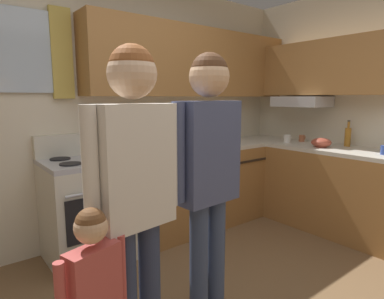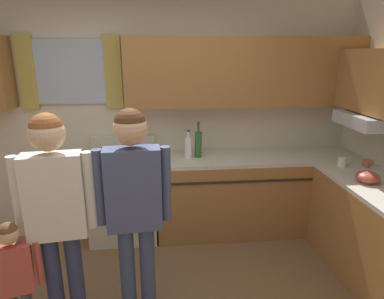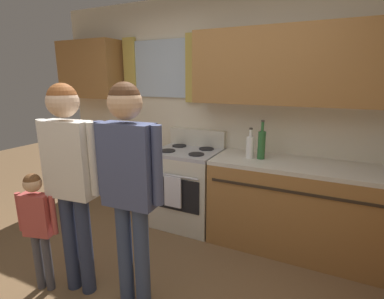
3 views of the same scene
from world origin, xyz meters
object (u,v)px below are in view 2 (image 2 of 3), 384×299
at_px(mixing_bowl, 368,177).
at_px(adult_holding_child, 56,205).
at_px(adult_in_plaid, 134,197).
at_px(mug_ceramic_white, 343,162).
at_px(bottle_wine_green, 198,144).
at_px(stove_oven, 124,196).
at_px(cup_terracotta, 367,163).
at_px(small_child, 15,274).
at_px(bottle_milk_white, 188,147).

bearing_deg(mixing_bowl, adult_holding_child, -168.34).
relative_size(mixing_bowl, adult_in_plaid, 0.12).
bearing_deg(mug_ceramic_white, adult_in_plaid, -155.96).
relative_size(bottle_wine_green, mixing_bowl, 1.91).
bearing_deg(stove_oven, cup_terracotta, -11.08).
distance_m(mug_ceramic_white, adult_in_plaid, 2.22).
distance_m(cup_terracotta, small_child, 3.22).
height_order(mug_ceramic_white, cup_terracotta, mug_ceramic_white).
bearing_deg(mug_ceramic_white, bottle_wine_green, 162.61).
height_order(stove_oven, small_child, stove_oven).
height_order(bottle_milk_white, adult_in_plaid, adult_in_plaid).
relative_size(cup_terracotta, small_child, 0.11).
bearing_deg(stove_oven, bottle_wine_green, 0.31).
bearing_deg(bottle_wine_green, mixing_bowl, -31.95).
bearing_deg(stove_oven, adult_holding_child, -101.18).
bearing_deg(mixing_bowl, mug_ceramic_white, 89.01).
xyz_separation_m(bottle_wine_green, small_child, (-1.38, -1.53, -0.43)).
height_order(bottle_wine_green, adult_holding_child, adult_holding_child).
xyz_separation_m(stove_oven, small_child, (-0.54, -1.52, 0.16)).
height_order(stove_oven, cup_terracotta, stove_oven).
height_order(cup_terracotta, adult_in_plaid, adult_in_plaid).
relative_size(bottle_milk_white, cup_terracotta, 2.88).
height_order(mixing_bowl, small_child, same).
bearing_deg(cup_terracotta, bottle_wine_green, 163.44).
distance_m(mug_ceramic_white, cup_terracotta, 0.24).
bearing_deg(adult_holding_child, bottle_wine_green, 51.67).
xyz_separation_m(cup_terracotta, small_child, (-3.03, -1.04, -0.31)).
xyz_separation_m(bottle_milk_white, adult_holding_child, (-1.00, -1.38, 0.03)).
relative_size(stove_oven, adult_in_plaid, 0.66).
bearing_deg(bottle_milk_white, small_child, -130.05).
xyz_separation_m(mixing_bowl, small_child, (-2.79, -0.65, -0.32)).
bearing_deg(bottle_wine_green, stove_oven, -179.69).
height_order(bottle_wine_green, mixing_bowl, bottle_wine_green).
bearing_deg(cup_terracotta, bottle_milk_white, 165.06).
relative_size(mug_ceramic_white, small_child, 0.13).
relative_size(bottle_wine_green, mug_ceramic_white, 3.14).
height_order(adult_holding_child, adult_in_plaid, adult_in_plaid).
relative_size(stove_oven, bottle_wine_green, 2.79).
xyz_separation_m(bottle_wine_green, adult_holding_child, (-1.11, -1.40, -0.00)).
bearing_deg(adult_in_plaid, adult_holding_child, -173.83).
height_order(mug_ceramic_white, small_child, small_child).
xyz_separation_m(adult_holding_child, adult_in_plaid, (0.51, 0.05, 0.01)).
xyz_separation_m(stove_oven, bottle_wine_green, (0.83, 0.00, 0.58)).
height_order(bottle_wine_green, cup_terracotta, bottle_wine_green).
bearing_deg(cup_terracotta, adult_holding_child, -161.74).
xyz_separation_m(mug_ceramic_white, cup_terracotta, (0.23, -0.05, -0.01)).
xyz_separation_m(mixing_bowl, adult_in_plaid, (-2.02, -0.47, 0.11)).
relative_size(bottle_wine_green, small_child, 0.39).
bearing_deg(small_child, bottle_milk_white, 49.95).
height_order(bottle_milk_white, adult_holding_child, adult_holding_child).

